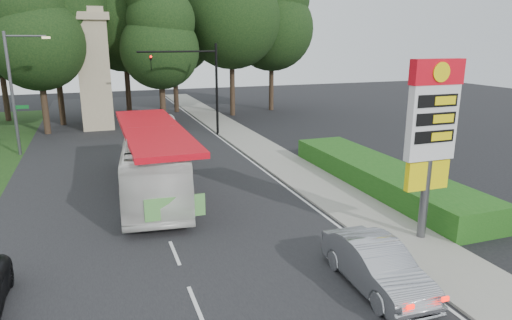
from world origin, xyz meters
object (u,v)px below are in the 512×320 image
object	(u,v)px
monument	(94,69)
sedan_silver	(376,265)
gas_station_pylon	(432,126)
streetlight_signs	(15,88)
traffic_signal_mast	(200,77)
transit_bus	(154,160)

from	to	relation	value
monument	sedan_silver	size ratio (longest dim) A/B	2.20
gas_station_pylon	streetlight_signs	world-z (taller)	streetlight_signs
traffic_signal_mast	streetlight_signs	xyz separation A→B (m)	(-12.67, -1.99, -0.23)
traffic_signal_mast	monument	distance (m)	9.76
transit_bus	sedan_silver	world-z (taller)	transit_bus
gas_station_pylon	sedan_silver	world-z (taller)	gas_station_pylon
traffic_signal_mast	monument	xyz separation A→B (m)	(-7.68, 6.00, 0.43)
monument	streetlight_signs	bearing A→B (deg)	-121.97
gas_station_pylon	transit_bus	distance (m)	13.16
gas_station_pylon	sedan_silver	xyz separation A→B (m)	(-3.70, -2.43, -3.69)
sedan_silver	monument	bearing A→B (deg)	105.62
gas_station_pylon	transit_bus	xyz separation A→B (m)	(-8.86, 9.32, -2.80)
monument	sedan_silver	xyz separation A→B (m)	(7.50, -30.43, -4.35)
gas_station_pylon	traffic_signal_mast	world-z (taller)	traffic_signal_mast
streetlight_signs	transit_bus	bearing A→B (deg)	-55.60
sedan_silver	transit_bus	bearing A→B (deg)	115.50
streetlight_signs	gas_station_pylon	bearing A→B (deg)	-51.04
traffic_signal_mast	transit_bus	bearing A→B (deg)	-112.83
transit_bus	sedan_silver	distance (m)	12.86
streetlight_signs	monument	world-z (taller)	monument
gas_station_pylon	traffic_signal_mast	distance (m)	22.29
traffic_signal_mast	monument	world-z (taller)	monument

